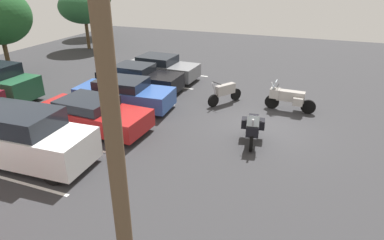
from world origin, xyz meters
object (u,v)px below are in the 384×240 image
car_white (27,138)px  car_red (92,114)px  motorcycle_touring (253,128)px  motorcycle_third (225,92)px  car_blue (124,94)px  car_grey (161,68)px  motorcycle_second (289,97)px  car_black (139,78)px  utility_pole (115,154)px

car_white → car_red: car_white is taller
motorcycle_touring → motorcycle_third: bearing=30.4°
motorcycle_touring → car_blue: size_ratio=0.45×
car_grey → motorcycle_second: bearing=-106.9°
motorcycle_third → car_red: size_ratio=0.38×
motorcycle_second → car_red: size_ratio=0.48×
car_white → car_grey: bearing=0.1°
car_blue → car_black: size_ratio=1.04×
utility_pole → car_blue: bearing=32.4°
motorcycle_touring → car_black: car_black is taller
motorcycle_touring → motorcycle_second: motorcycle_second is taller
car_black → motorcycle_touring: bearing=-118.5°
motorcycle_touring → utility_pole: 8.96m
car_white → car_black: size_ratio=0.97×
motorcycle_touring → motorcycle_third: motorcycle_touring is taller
car_black → motorcycle_third: bearing=-92.4°
motorcycle_touring → car_red: motorcycle_touring is taller
motorcycle_second → car_blue: 7.84m
car_grey → car_blue: bearing=-175.6°
car_blue → motorcycle_second: bearing=-71.9°
motorcycle_second → car_blue: bearing=108.1°
motorcycle_touring → car_blue: 6.67m
motorcycle_touring → utility_pole: size_ratio=0.29×
motorcycle_second → car_grey: 8.17m
motorcycle_third → car_blue: (-2.27, 4.39, 0.11)m
car_black → utility_pole: 14.29m
motorcycle_touring → car_black: (3.86, 7.10, 0.06)m
car_black → car_grey: car_grey is taller
motorcycle_third → car_red: (-4.84, 4.37, 0.07)m
motorcycle_touring → motorcycle_third: 4.23m
motorcycle_second → car_white: bearing=135.9°
car_black → car_grey: bearing=-5.0°
motorcycle_third → car_white: (-7.87, 4.73, 0.36)m
motorcycle_second → car_grey: bearing=73.1°
car_black → car_blue: bearing=-167.0°
motorcycle_second → utility_pole: 12.63m
car_black → utility_pole: bearing=-151.1°
car_red → utility_pole: 9.95m
motorcycle_second → utility_pole: size_ratio=0.32×
car_grey → car_red: bearing=-177.0°
car_blue → utility_pole: utility_pole is taller
car_red → car_black: car_black is taller
motorcycle_touring → motorcycle_second: 3.92m
car_red → car_grey: size_ratio=1.11×
car_black → car_white: bearing=-178.4°
motorcycle_second → car_blue: car_blue is taller
motorcycle_second → car_grey: (2.38, 7.82, 0.05)m
motorcycle_touring → car_grey: size_ratio=0.48×
motorcycle_third → car_red: bearing=137.9°
car_blue → car_grey: 4.83m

